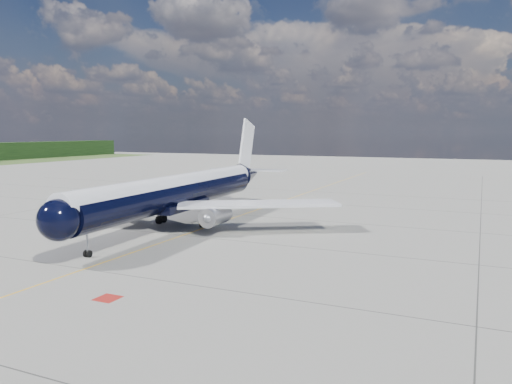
{
  "coord_description": "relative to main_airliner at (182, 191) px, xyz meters",
  "views": [
    {
      "loc": [
        29.83,
        -35.96,
        11.38
      ],
      "look_at": [
        4.53,
        19.65,
        4.0
      ],
      "focal_mm": 35.0,
      "sensor_mm": 36.0,
      "label": 1
    }
  ],
  "objects": [
    {
      "name": "red_marking",
      "position": [
        10.22,
        -25.19,
        -4.19
      ],
      "size": [
        1.6,
        1.6,
        0.01
      ],
      "primitive_type": "cube",
      "color": "maroon",
      "rests_on": "ground"
    },
    {
      "name": "ground",
      "position": [
        3.42,
        14.81,
        -4.19
      ],
      "size": [
        320.0,
        320.0,
        0.0
      ],
      "primitive_type": "plane",
      "color": "gray",
      "rests_on": "ground"
    },
    {
      "name": "main_airliner",
      "position": [
        0.0,
        0.0,
        0.0
      ],
      "size": [
        38.41,
        46.78,
        13.51
      ],
      "rotation": [
        0.0,
        0.0,
        0.05
      ],
      "color": "black",
      "rests_on": "ground"
    },
    {
      "name": "taxiway_centerline",
      "position": [
        3.42,
        9.81,
        -4.19
      ],
      "size": [
        0.16,
        160.0,
        0.01
      ],
      "primitive_type": "cube",
      "color": "#FFB20D",
      "rests_on": "ground"
    }
  ]
}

